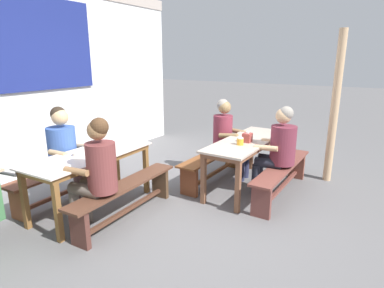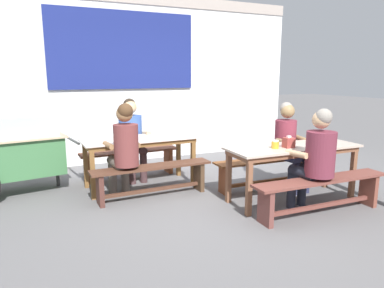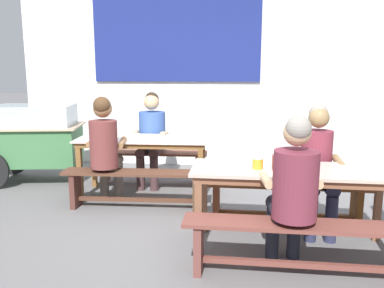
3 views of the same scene
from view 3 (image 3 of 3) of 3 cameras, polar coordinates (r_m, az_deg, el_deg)
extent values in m
plane|color=#616061|center=(4.11, -0.71, -11.92)|extent=(40.00, 40.00, 0.00)
cube|color=white|center=(6.51, 2.15, 9.47)|extent=(6.02, 0.12, 2.87)
cube|color=navy|center=(6.49, -2.27, 14.94)|extent=(2.64, 0.03, 1.37)
cube|color=beige|center=(5.03, -6.96, 0.75)|extent=(1.64, 0.71, 0.02)
cube|color=brown|center=(5.04, -6.95, 0.31)|extent=(1.56, 0.65, 0.06)
cube|color=brown|center=(5.29, 1.52, -3.02)|extent=(0.06, 0.06, 0.65)
cube|color=brown|center=(4.76, 1.20, -4.59)|extent=(0.06, 0.06, 0.65)
cube|color=brown|center=(5.55, -13.76, -2.66)|extent=(0.06, 0.06, 0.65)
cube|color=brown|center=(5.05, -15.65, -4.09)|extent=(0.06, 0.06, 0.65)
cube|color=#C1AF9D|center=(3.60, 14.23, -3.64)|extent=(1.78, 0.64, 0.03)
cube|color=brown|center=(3.61, 14.20, -4.31)|extent=(1.70, 0.58, 0.06)
cube|color=brown|center=(4.11, 24.86, -8.21)|extent=(0.06, 0.06, 0.64)
cube|color=brown|center=(3.93, 1.70, -8.03)|extent=(0.06, 0.06, 0.64)
cube|color=brown|center=(3.48, 0.92, -10.61)|extent=(0.06, 0.06, 0.64)
cube|color=brown|center=(5.60, -5.84, -1.24)|extent=(1.56, 0.36, 0.03)
cube|color=brown|center=(5.57, 0.89, -3.55)|extent=(0.07, 0.27, 0.41)
cube|color=brown|center=(5.80, -12.21, -3.23)|extent=(0.07, 0.27, 0.41)
cube|color=brown|center=(5.68, -5.78, -4.41)|extent=(1.28, 0.08, 0.04)
cube|color=#523122|center=(4.58, -8.17, -4.04)|extent=(1.64, 0.33, 0.03)
cube|color=#4D3624|center=(4.55, 0.56, -6.91)|extent=(0.07, 0.23, 0.41)
cube|color=#4E2B24|center=(4.84, -16.22, -6.26)|extent=(0.07, 0.23, 0.41)
cube|color=#523122|center=(4.67, -8.07, -7.83)|extent=(1.35, 0.09, 0.04)
cube|color=brown|center=(4.19, 13.18, -5.62)|extent=(1.65, 0.34, 0.02)
cube|color=brown|center=(4.38, 22.30, -8.41)|extent=(0.06, 0.26, 0.41)
cube|color=brown|center=(4.23, 3.48, -8.25)|extent=(0.06, 0.26, 0.41)
cube|color=brown|center=(4.29, 12.99, -9.74)|extent=(1.36, 0.07, 0.04)
cube|color=brown|center=(3.18, 15.14, -11.08)|extent=(1.78, 0.31, 0.03)
cube|color=brown|center=(3.25, 0.96, -14.38)|extent=(0.06, 0.24, 0.41)
cube|color=brown|center=(3.31, 14.86, -16.22)|extent=(1.50, 0.07, 0.04)
cube|color=#417847|center=(6.02, -21.13, -0.18)|extent=(1.24, 0.88, 0.52)
cube|color=silver|center=(5.96, -21.40, 3.70)|extent=(1.11, 0.79, 0.31)
cube|color=tan|center=(5.98, -21.31, 2.36)|extent=(1.33, 0.98, 0.02)
cylinder|color=black|center=(6.60, -24.25, -1.78)|extent=(0.51, 0.13, 0.51)
cylinder|color=#333333|center=(5.97, -16.23, -3.77)|extent=(0.05, 0.05, 0.26)
cylinder|color=#3F3F3F|center=(5.81, -14.20, 1.39)|extent=(0.15, 0.70, 0.04)
cylinder|color=#2B2D4A|center=(3.92, 16.55, -10.09)|extent=(0.11, 0.11, 0.44)
cylinder|color=#2B2D4A|center=(3.96, 19.15, -10.05)|extent=(0.11, 0.11, 0.44)
cylinder|color=#2B2D4A|center=(4.01, 16.27, -5.56)|extent=(0.13, 0.42, 0.13)
cylinder|color=#2B2D4A|center=(4.05, 18.79, -5.56)|extent=(0.13, 0.42, 0.13)
cylinder|color=maroon|center=(4.15, 17.23, -1.62)|extent=(0.30, 0.30, 0.50)
sphere|color=olive|center=(4.07, 17.58, 3.59)|extent=(0.20, 0.20, 0.20)
sphere|color=gray|center=(4.09, 17.53, 4.13)|extent=(0.18, 0.18, 0.18)
cylinder|color=olive|center=(3.95, 15.26, -2.35)|extent=(0.07, 0.31, 0.10)
cylinder|color=olive|center=(4.02, 20.10, -2.41)|extent=(0.07, 0.30, 0.10)
cylinder|color=#483032|center=(5.31, -7.32, -4.21)|extent=(0.11, 0.11, 0.44)
cylinder|color=#483032|center=(5.27, -5.41, -4.27)|extent=(0.11, 0.11, 0.44)
cylinder|color=#483032|center=(5.42, -6.94, -0.97)|extent=(0.13, 0.41, 0.13)
cylinder|color=#483032|center=(5.39, -5.07, -1.01)|extent=(0.13, 0.41, 0.13)
cylinder|color=#3758A2|center=(5.54, -5.66, 1.91)|extent=(0.36, 0.36, 0.52)
sphere|color=tan|center=(5.47, -5.78, 5.94)|extent=(0.21, 0.21, 0.21)
sphere|color=#2D2319|center=(5.50, -5.73, 6.35)|extent=(0.19, 0.19, 0.19)
cylinder|color=tan|center=(5.41, -8.12, 1.49)|extent=(0.07, 0.30, 0.07)
cylinder|color=tan|center=(5.33, -3.94, 1.43)|extent=(0.07, 0.31, 0.11)
cylinder|color=#20232F|center=(3.56, 14.26, -12.16)|extent=(0.11, 0.11, 0.44)
cylinder|color=#20232F|center=(3.52, 11.35, -12.28)|extent=(0.11, 0.11, 0.44)
cylinder|color=#20232F|center=(3.32, 15.12, -8.95)|extent=(0.16, 0.37, 0.13)
cylinder|color=#20232F|center=(3.28, 12.04, -9.06)|extent=(0.16, 0.37, 0.13)
cylinder|color=maroon|center=(3.08, 14.46, -5.66)|extent=(0.33, 0.33, 0.52)
sphere|color=tan|center=(3.01, 14.72, 1.59)|extent=(0.20, 0.20, 0.20)
sphere|color=gray|center=(2.98, 14.89, 2.18)|extent=(0.19, 0.19, 0.19)
cylinder|color=tan|center=(3.29, 16.87, -4.94)|extent=(0.10, 0.31, 0.08)
cylinder|color=tan|center=(3.21, 10.44, -5.05)|extent=(0.10, 0.31, 0.08)
cylinder|color=#655A51|center=(5.03, -10.35, -5.16)|extent=(0.11, 0.11, 0.44)
cylinder|color=#655A51|center=(5.06, -12.36, -5.12)|extent=(0.11, 0.11, 0.44)
cylinder|color=#655A51|center=(4.80, -10.82, -2.64)|extent=(0.17, 0.40, 0.13)
cylinder|color=#655A51|center=(4.83, -12.92, -2.62)|extent=(0.17, 0.40, 0.13)
cylinder|color=brown|center=(4.60, -12.43, -0.03)|extent=(0.31, 0.31, 0.53)
sphere|color=#986D45|center=(4.56, -12.58, 4.96)|extent=(0.21, 0.21, 0.21)
sphere|color=#4C331E|center=(4.53, -12.68, 5.38)|extent=(0.19, 0.19, 0.19)
cylinder|color=#986D45|center=(4.74, -9.89, 0.22)|extent=(0.10, 0.31, 0.10)
cylinder|color=#986D45|center=(4.81, -14.01, 0.22)|extent=(0.10, 0.31, 0.07)
cube|color=#993C37|center=(3.51, 12.39, -2.61)|extent=(0.13, 0.11, 0.13)
cube|color=white|center=(3.50, 12.44, -1.42)|extent=(0.05, 0.03, 0.02)
cylinder|color=orange|center=(3.53, 9.33, -2.78)|extent=(0.09, 0.09, 0.09)
cylinder|color=white|center=(3.52, 9.36, -1.97)|extent=(0.08, 0.08, 0.02)
cylinder|color=silver|center=(5.11, -8.13, 1.23)|extent=(0.14, 0.14, 0.04)
camera|label=1|loc=(4.10, -58.78, 9.50)|focal=30.04mm
camera|label=2|loc=(2.47, -85.31, 1.61)|focal=32.93mm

